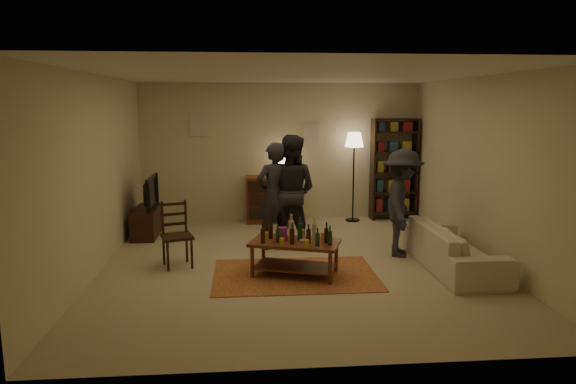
{
  "coord_description": "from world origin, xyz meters",
  "views": [
    {
      "loc": [
        -0.72,
        -7.16,
        2.3
      ],
      "look_at": [
        -0.1,
        0.1,
        1.04
      ],
      "focal_mm": 32.0,
      "sensor_mm": 36.0,
      "label": 1
    }
  ],
  "objects": [
    {
      "name": "dining_chair",
      "position": [
        -1.71,
        0.05,
        0.5
      ],
      "size": [
        0.52,
        0.52,
        0.95
      ],
      "rotation": [
        0.0,
        0.0,
        0.32
      ],
      "color": "black",
      "rests_on": "ground"
    },
    {
      "name": "dresser",
      "position": [
        -0.19,
        2.71,
        0.48
      ],
      "size": [
        1.0,
        0.5,
        1.36
      ],
      "color": "brown",
      "rests_on": "ground"
    },
    {
      "name": "floor",
      "position": [
        0.0,
        0.0,
        0.0
      ],
      "size": [
        6.0,
        6.0,
        0.0
      ],
      "primitive_type": "plane",
      "color": "#C6B793",
      "rests_on": "ground"
    },
    {
      "name": "person_right",
      "position": [
        0.0,
        0.95,
        0.91
      ],
      "size": [
        1.09,
        0.99,
        1.82
      ],
      "primitive_type": "imported",
      "rotation": [
        0.0,
        0.0,
        2.72
      ],
      "color": "#232229",
      "rests_on": "ground"
    },
    {
      "name": "rug",
      "position": [
        -0.06,
        -0.52,
        0.01
      ],
      "size": [
        2.2,
        1.5,
        0.01
      ],
      "primitive_type": "cube",
      "color": "brown",
      "rests_on": "ground"
    },
    {
      "name": "sofa",
      "position": [
        2.2,
        -0.4,
        0.3
      ],
      "size": [
        0.81,
        2.08,
        0.61
      ],
      "primitive_type": "imported",
      "rotation": [
        0.0,
        0.0,
        1.57
      ],
      "color": "beige",
      "rests_on": "ground"
    },
    {
      "name": "tv_stand",
      "position": [
        -2.44,
        1.8,
        0.38
      ],
      "size": [
        0.4,
        1.0,
        1.06
      ],
      "color": "black",
      "rests_on": "ground"
    },
    {
      "name": "person_by_sofa",
      "position": [
        1.65,
        0.28,
        0.82
      ],
      "size": [
        0.91,
        1.2,
        1.64
      ],
      "primitive_type": "imported",
      "rotation": [
        0.0,
        0.0,
        1.25
      ],
      "color": "#292A32",
      "rests_on": "ground"
    },
    {
      "name": "floor_lamp",
      "position": [
        1.41,
        2.65,
        1.49
      ],
      "size": [
        0.36,
        0.36,
        1.75
      ],
      "color": "black",
      "rests_on": "ground"
    },
    {
      "name": "room_shell",
      "position": [
        -0.65,
        2.98,
        1.81
      ],
      "size": [
        6.0,
        6.0,
        6.0
      ],
      "color": "beige",
      "rests_on": "ground"
    },
    {
      "name": "person_left",
      "position": [
        -0.26,
        0.85,
        0.85
      ],
      "size": [
        0.74,
        0.63,
        1.71
      ],
      "primitive_type": "imported",
      "rotation": [
        0.0,
        0.0,
        3.58
      ],
      "color": "#24242B",
      "rests_on": "ground"
    },
    {
      "name": "coffee_table",
      "position": [
        -0.06,
        -0.52,
        0.42
      ],
      "size": [
        1.31,
        0.98,
        0.82
      ],
      "rotation": [
        0.0,
        0.0,
        -0.33
      ],
      "color": "brown",
      "rests_on": "ground"
    },
    {
      "name": "bookshelf",
      "position": [
        2.25,
        2.78,
        1.03
      ],
      "size": [
        0.9,
        0.34,
        2.02
      ],
      "color": "black",
      "rests_on": "ground"
    }
  ]
}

